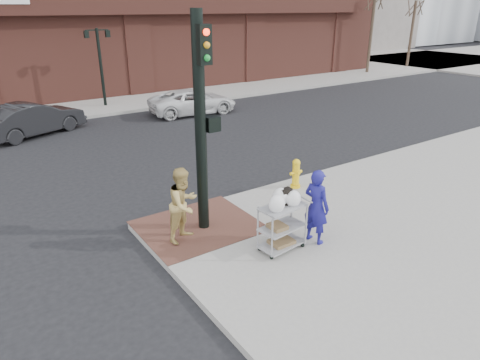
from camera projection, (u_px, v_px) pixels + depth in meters
ground at (239, 240)px, 10.22m from camera, size 220.00×220.00×0.00m
sidewalk_far at (160, 63)px, 41.21m from camera, size 65.00×36.00×0.15m
brick_curb_ramp at (198, 226)px, 10.54m from camera, size 2.80×2.40×0.01m
lamp_post at (100, 59)px, 22.52m from camera, size 1.32×0.22×4.00m
traffic_signal_pole at (202, 120)px, 9.50m from camera, size 0.61×0.51×5.00m
woman_blue at (316, 206)px, 9.55m from camera, size 0.53×0.70×1.75m
pedestrian_tan at (184, 204)px, 9.66m from camera, size 1.05×0.96×1.75m
sedan_dark at (33, 119)px, 18.28m from camera, size 4.58×3.07×1.43m
minivan_white at (193, 102)px, 22.00m from camera, size 4.69×2.56×1.25m
utility_cart at (282, 223)px, 9.31m from camera, size 1.08×0.68×1.42m
fire_hydrant at (296, 173)px, 12.63m from camera, size 0.42×0.29×0.89m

